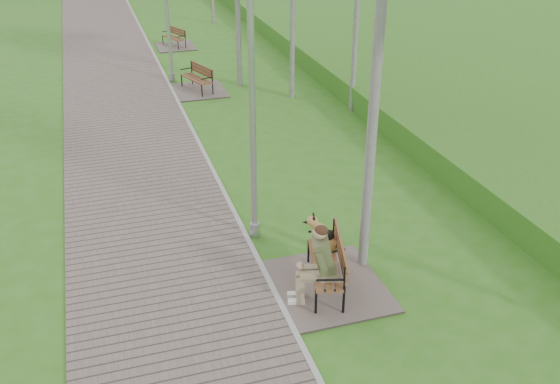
{
  "coord_description": "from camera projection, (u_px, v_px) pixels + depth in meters",
  "views": [
    {
      "loc": [
        -2.56,
        -10.87,
        6.6
      ],
      "look_at": [
        0.55,
        -0.9,
        1.2
      ],
      "focal_mm": 40.0,
      "sensor_mm": 36.0,
      "label": 1
    }
  ],
  "objects": [
    {
      "name": "ground",
      "position": [
        242.0,
        228.0,
        12.92
      ],
      "size": [
        120.0,
        120.0,
        0.0
      ],
      "primitive_type": "plane",
      "color": "#336D17",
      "rests_on": "ground"
    },
    {
      "name": "walkway",
      "position": [
        100.0,
        21.0,
        30.68
      ],
      "size": [
        3.5,
        67.0,
        0.04
      ],
      "primitive_type": "cube",
      "color": "#675A53",
      "rests_on": "ground"
    },
    {
      "name": "kerb",
      "position": [
        136.0,
        18.0,
        31.14
      ],
      "size": [
        0.1,
        67.0,
        0.05
      ],
      "primitive_type": "cube",
      "color": "#999993",
      "rests_on": "ground"
    },
    {
      "name": "embankment",
      "position": [
        368.0,
        10.0,
        33.06
      ],
      "size": [
        14.0,
        70.0,
        1.6
      ],
      "primitive_type": "cube",
      "color": "#46812F",
      "rests_on": "ground"
    },
    {
      "name": "bench_main",
      "position": [
        323.0,
        267.0,
        10.81
      ],
      "size": [
        1.97,
        2.19,
        1.72
      ],
      "color": "#675A53",
      "rests_on": "ground"
    },
    {
      "name": "bench_second",
      "position": [
        197.0,
        86.0,
        20.83
      ],
      "size": [
        1.75,
        1.94,
        1.07
      ],
      "color": "#675A53",
      "rests_on": "ground"
    },
    {
      "name": "bench_third",
      "position": [
        174.0,
        43.0,
        26.1
      ],
      "size": [
        1.56,
        1.73,
        0.96
      ],
      "color": "#675A53",
      "rests_on": "ground"
    },
    {
      "name": "lamp_post_near",
      "position": [
        253.0,
        122.0,
        11.51
      ],
      "size": [
        0.2,
        0.2,
        5.26
      ],
      "color": "#9D9FA5",
      "rests_on": "ground"
    },
    {
      "name": "lamp_post_second",
      "position": [
        167.0,
        13.0,
        20.82
      ],
      "size": [
        0.2,
        0.2,
        5.08
      ],
      "color": "#9D9FA5",
      "rests_on": "ground"
    }
  ]
}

